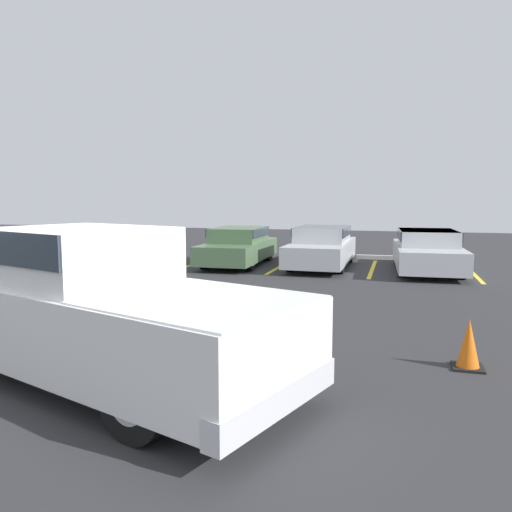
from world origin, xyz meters
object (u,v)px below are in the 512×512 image
parked_sedan_a (239,245)px  parked_sedan_c (427,249)px  pickup_truck (94,306)px  traffic_cone (469,346)px  parked_sedan_b (322,245)px  wheel_stop_curb (383,257)px

parked_sedan_a → parked_sedan_c: 5.98m
pickup_truck → traffic_cone: 4.77m
parked_sedan_a → parked_sedan_b: parked_sedan_b is taller
parked_sedan_a → wheel_stop_curb: size_ratio=2.35×
parked_sedan_a → parked_sedan_c: (5.98, 0.11, 0.00)m
parked_sedan_b → traffic_cone: size_ratio=7.16×
pickup_truck → parked_sedan_b: size_ratio=1.24×
wheel_stop_curb → pickup_truck: bearing=-102.6°
pickup_truck → parked_sedan_a: size_ratio=1.30×
parked_sedan_b → wheel_stop_curb: (1.85, 2.61, -0.62)m
parked_sedan_b → parked_sedan_a: bearing=-84.9°
parked_sedan_c → wheel_stop_curb: parked_sedan_c is taller
pickup_truck → parked_sedan_c: (4.38, 10.75, -0.24)m
wheel_stop_curb → parked_sedan_c: bearing=-63.5°
traffic_cone → wheel_stop_curb: 11.93m
traffic_cone → parked_sedan_b: bearing=109.5°
pickup_truck → parked_sedan_c: size_ratio=1.22×
pickup_truck → parked_sedan_c: 11.61m
pickup_truck → wheel_stop_curb: bearing=96.4°
parked_sedan_c → traffic_cone: bearing=-2.1°
parked_sedan_a → traffic_cone: 10.85m
parked_sedan_c → parked_sedan_a: bearing=-91.5°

